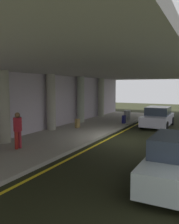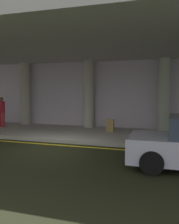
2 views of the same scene
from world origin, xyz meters
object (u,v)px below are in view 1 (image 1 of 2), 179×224
object	(u,v)px
support_column_right_mid	(101,97)
trash_bin_steel	(127,115)
support_column_center	(81,99)
car_silver_no2	(158,117)
traveler_with_luggage	(18,128)
suitcase_upright_secondary	(77,123)
car_silver	(179,162)
support_column_left_mid	(51,102)
suitcase_upright_primary	(124,119)
support_column_far_left	(4,107)

from	to	relation	value
support_column_right_mid	trash_bin_steel	xyz separation A→B (m)	(-1.42, -3.07, -1.40)
support_column_center	car_silver_no2	world-z (taller)	support_column_center
traveler_with_luggage	suitcase_upright_secondary	bearing A→B (deg)	-156.41
support_column_right_mid	trash_bin_steel	bearing A→B (deg)	-114.77
car_silver	car_silver_no2	size ratio (longest dim) A/B	1.00
suitcase_upright_secondary	car_silver	bearing A→B (deg)	-114.21
support_column_left_mid	trash_bin_steel	size ratio (longest dim) A/B	4.29
suitcase_upright_primary	suitcase_upright_secondary	distance (m)	4.07
support_column_far_left	trash_bin_steel	size ratio (longest dim) A/B	4.29
support_column_far_left	suitcase_upright_secondary	distance (m)	5.82
suitcase_upright_primary	support_column_left_mid	bearing A→B (deg)	164.98
support_column_far_left	car_silver	xyz separation A→B (m)	(-1.15, -8.54, -1.26)
support_column_right_mid	suitcase_upright_secondary	bearing A→B (deg)	-170.22
car_silver_no2	suitcase_upright_primary	distance (m)	2.56
support_column_center	suitcase_upright_primary	size ratio (longest dim) A/B	4.06
support_column_left_mid	support_column_right_mid	world-z (taller)	same
support_column_far_left	car_silver	size ratio (longest dim) A/B	0.89
support_column_center	trash_bin_steel	distance (m)	4.25
support_column_center	support_column_right_mid	size ratio (longest dim) A/B	1.00
support_column_far_left	car_silver_no2	distance (m)	11.11
car_silver_no2	suitcase_upright_primary	xyz separation A→B (m)	(-0.43, 2.51, -0.25)
suitcase_upright_secondary	car_silver_no2	bearing A→B (deg)	-33.23
car_silver	suitcase_upright_primary	bearing A→B (deg)	28.25
car_silver	support_column_right_mid	bearing A→B (deg)	33.97
suitcase_upright_secondary	trash_bin_steel	world-z (taller)	suitcase_upright_secondary
suitcase_upright_secondary	trash_bin_steel	xyz separation A→B (m)	(5.07, -1.96, 0.11)
support_column_center	car_silver_no2	xyz separation A→B (m)	(1.35, -5.85, -1.26)
suitcase_upright_primary	trash_bin_steel	world-z (taller)	suitcase_upright_primary
traveler_with_luggage	trash_bin_steel	bearing A→B (deg)	-167.87
support_column_right_mid	car_silver_no2	distance (m)	6.55
support_column_right_mid	suitcase_upright_primary	world-z (taller)	support_column_right_mid
support_column_left_mid	traveler_with_luggage	world-z (taller)	support_column_left_mid
support_column_right_mid	support_column_left_mid	bearing A→B (deg)	180.00
car_silver_no2	suitcase_upright_primary	bearing A→B (deg)	-84.59
car_silver	traveler_with_luggage	xyz separation A→B (m)	(0.55, 7.07, 0.40)
car_silver_no2	trash_bin_steel	world-z (taller)	car_silver_no2
suitcase_upright_primary	car_silver	bearing A→B (deg)	-133.56
support_column_right_mid	car_silver_no2	xyz separation A→B (m)	(-2.65, -5.85, -1.26)
support_column_far_left	support_column_center	world-z (taller)	same
support_column_center	suitcase_upright_secondary	size ratio (longest dim) A/B	4.06
support_column_right_mid	traveler_with_luggage	world-z (taller)	support_column_right_mid
support_column_right_mid	support_column_center	bearing A→B (deg)	180.00
car_silver_no2	support_column_right_mid	bearing A→B (deg)	-118.62
car_silver_no2	traveler_with_luggage	size ratio (longest dim) A/B	2.44
support_column_far_left	trash_bin_steel	bearing A→B (deg)	-16.20
support_column_center	support_column_right_mid	distance (m)	4.00
support_column_center	traveler_with_luggage	xyz separation A→B (m)	(-8.60, -1.47, -0.86)
support_column_center	support_column_right_mid	xyz separation A→B (m)	(4.00, 0.00, 0.00)
support_column_left_mid	support_column_far_left	bearing A→B (deg)	180.00
support_column_far_left	suitcase_upright_primary	size ratio (longest dim) A/B	4.06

